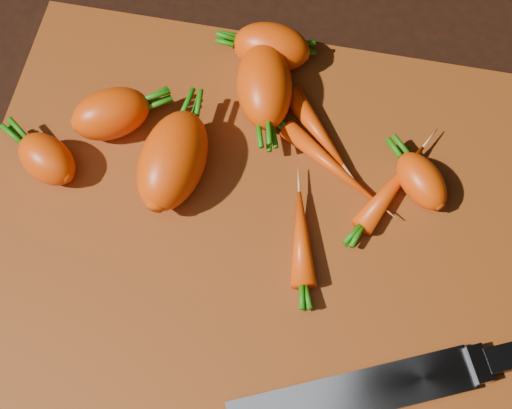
# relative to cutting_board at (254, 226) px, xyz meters

# --- Properties ---
(ground) EXTENTS (2.00, 2.00, 0.01)m
(ground) POSITION_rel_cutting_board_xyz_m (0.00, 0.00, -0.01)
(ground) COLOR black
(cutting_board) EXTENTS (0.50, 0.40, 0.01)m
(cutting_board) POSITION_rel_cutting_board_xyz_m (0.00, 0.00, 0.00)
(cutting_board) COLOR #86390F
(cutting_board) RESTS_ON ground
(carrot_0) EXTENTS (0.08, 0.08, 0.05)m
(carrot_0) POSITION_rel_cutting_board_xyz_m (-0.15, 0.07, 0.03)
(carrot_0) COLOR #F1470B
(carrot_0) RESTS_ON cutting_board
(carrot_1) EXTENTS (0.07, 0.06, 0.04)m
(carrot_1) POSITION_rel_cutting_board_xyz_m (-0.19, 0.02, 0.03)
(carrot_1) COLOR #F1470B
(carrot_1) RESTS_ON cutting_board
(carrot_2) EXTENTS (0.07, 0.10, 0.05)m
(carrot_2) POSITION_rel_cutting_board_xyz_m (-0.01, 0.12, 0.03)
(carrot_2) COLOR #F1470B
(carrot_2) RESTS_ON cutting_board
(carrot_3) EXTENTS (0.07, 0.10, 0.06)m
(carrot_3) POSITION_rel_cutting_board_xyz_m (-0.08, 0.03, 0.03)
(carrot_3) COLOR #F1470B
(carrot_3) RESTS_ON cutting_board
(carrot_4) EXTENTS (0.07, 0.05, 0.05)m
(carrot_4) POSITION_rel_cutting_board_xyz_m (-0.02, 0.17, 0.03)
(carrot_4) COLOR #F1470B
(carrot_4) RESTS_ON cutting_board
(carrot_5) EXTENTS (0.06, 0.05, 0.04)m
(carrot_5) POSITION_rel_cutting_board_xyz_m (-0.02, 0.17, 0.02)
(carrot_5) COLOR #F1470B
(carrot_5) RESTS_ON cutting_board
(carrot_6) EXTENTS (0.06, 0.07, 0.03)m
(carrot_6) POSITION_rel_cutting_board_xyz_m (0.14, 0.06, 0.02)
(carrot_6) COLOR #F1470B
(carrot_6) RESTS_ON cutting_board
(carrot_7) EXTENTS (0.06, 0.10, 0.02)m
(carrot_7) POSITION_rel_cutting_board_xyz_m (0.11, 0.05, 0.02)
(carrot_7) COLOR #F1470B
(carrot_7) RESTS_ON cutting_board
(carrot_8) EXTENTS (0.10, 0.07, 0.02)m
(carrot_8) POSITION_rel_cutting_board_xyz_m (0.06, 0.07, 0.02)
(carrot_8) COLOR #F1470B
(carrot_8) RESTS_ON cutting_board
(carrot_9) EXTENTS (0.04, 0.09, 0.02)m
(carrot_9) POSITION_rel_cutting_board_xyz_m (0.04, -0.01, 0.02)
(carrot_9) COLOR #F1470B
(carrot_9) RESTS_ON cutting_board
(carrot_10) EXTENTS (0.07, 0.08, 0.02)m
(carrot_10) POSITION_rel_cutting_board_xyz_m (0.04, 0.10, 0.02)
(carrot_10) COLOR #F1470B
(carrot_10) RESTS_ON cutting_board
(knife) EXTENTS (0.30, 0.16, 0.02)m
(knife) POSITION_rel_cutting_board_xyz_m (0.12, -0.12, 0.01)
(knife) COLOR gray
(knife) RESTS_ON cutting_board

